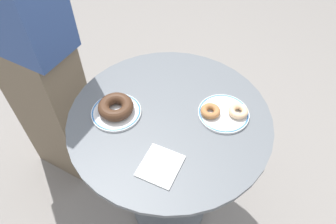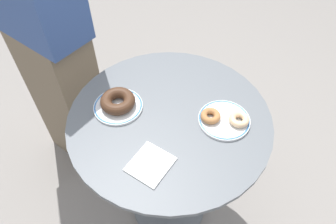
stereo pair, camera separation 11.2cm
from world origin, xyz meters
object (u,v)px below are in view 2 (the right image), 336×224
Objects in this scene: plate_left at (118,106)px; person_figure at (46,36)px; plate_right at (224,120)px; donut_cinnamon at (210,116)px; donut_chocolate at (118,101)px; donut_glazed at (239,119)px; cafe_table at (169,152)px; paper_napkin at (150,164)px.

person_figure reaches higher than plate_left.
plate_right is 0.05m from donut_cinnamon.
donut_chocolate is 0.45m from donut_glazed.
plate_right is (0.40, 0.01, 0.00)m from plate_left.
donut_chocolate is 1.80× the size of donut_glazed.
donut_chocolate reaches higher than donut_glazed.
donut_cinnamon is at bearing 4.18° from cafe_table.
plate_left is 2.56× the size of donut_glazed.
cafe_table is 0.32m from plate_right.
person_figure is at bearing 159.33° from donut_cinnamon.
plate_right is 0.32m from paper_napkin.
donut_chocolate is 0.35m from donut_cinnamon.
donut_chocolate is (-0.40, -0.01, 0.03)m from plate_right.
donut_glazed and donut_cinnamon have the same top height.
donut_chocolate is at bearing 60.90° from plate_left.
plate_right is 1.45× the size of donut_chocolate.
plate_right is at bearing 176.86° from donut_glazed.
plate_right is at bearing -19.07° from person_figure.
cafe_table is 0.46× the size of person_figure.
donut_cinnamon is at bearing -20.67° from person_figure.
donut_cinnamon is 0.28m from paper_napkin.
donut_cinnamon reaches higher than plate_right.
plate_right is at bearing 46.30° from paper_napkin.
plate_right is 0.05m from donut_glazed.
person_figure is (-0.87, 0.28, 0.04)m from donut_glazed.
person_figure reaches higher than donut_glazed.
donut_cinnamon reaches higher than cafe_table.
donut_cinnamon reaches higher than paper_napkin.
cafe_table is at bearing -1.85° from plate_left.
paper_napkin is 0.79m from person_figure.
plate_left is at bearing -35.10° from person_figure.
person_figure reaches higher than donut_chocolate.
donut_chocolate is at bearing -179.24° from donut_glazed.
cafe_table is at bearing -175.02° from plate_right.
donut_glazed is 0.04× the size of person_figure.
person_figure is (-0.81, 0.28, 0.06)m from plate_right.
plate_right reaches higher than paper_napkin.
paper_napkin is (0.18, -0.22, -0.00)m from plate_left.
donut_chocolate is 0.08× the size of person_figure.
donut_glazed is at bearing 2.07° from donut_cinnamon.
plate_left is 0.98× the size of plate_right.
donut_chocolate is at bearing 177.52° from cafe_table.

